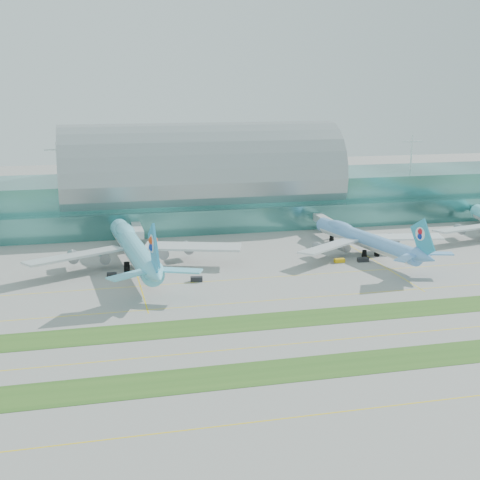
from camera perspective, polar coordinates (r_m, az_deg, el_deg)
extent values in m
plane|color=gray|center=(174.65, 4.17, -7.02)|extent=(700.00, 700.00, 0.00)
cube|color=#3D7A75|center=(294.57, -3.35, 3.53)|extent=(340.00, 42.00, 20.00)
cube|color=#3D7A75|center=(272.34, -2.46, 1.64)|extent=(340.00, 8.00, 10.00)
ellipsoid|color=#9EA5A8|center=(292.99, -3.38, 5.46)|extent=(340.00, 46.20, 16.17)
cylinder|color=white|center=(291.96, -3.40, 7.01)|extent=(0.80, 0.80, 16.00)
cube|color=#B2B7B7|center=(257.60, -8.79, 0.91)|extent=(3.50, 22.00, 3.00)
cylinder|color=black|center=(248.69, -8.57, -0.37)|extent=(1.00, 1.00, 4.00)
cube|color=#B2B7B7|center=(273.46, 7.07, 1.71)|extent=(3.50, 22.00, 3.00)
cylinder|color=black|center=(265.09, 7.79, 0.53)|extent=(1.00, 1.00, 4.00)
cube|color=#2D591E|center=(150.19, 7.41, -10.64)|extent=(420.00, 12.00, 0.08)
cube|color=#2D591E|center=(176.42, 3.98, -6.79)|extent=(420.00, 12.00, 0.08)
cube|color=yellow|center=(133.61, 10.50, -14.01)|extent=(420.00, 0.35, 0.01)
cube|color=yellow|center=(162.28, 5.66, -8.70)|extent=(420.00, 0.35, 0.01)
cube|color=yellow|center=(190.87, 2.56, -5.18)|extent=(420.00, 0.35, 0.01)
cube|color=yellow|center=(211.10, 0.94, -3.31)|extent=(420.00, 0.35, 0.01)
cylinder|color=#68CBE5|center=(224.37, -9.03, -0.70)|extent=(12.45, 67.51, 6.72)
ellipsoid|color=#68CBE5|center=(242.04, -9.77, 0.77)|extent=(8.11, 20.89, 4.79)
cone|color=#68CBE5|center=(259.25, -10.34, 1.18)|extent=(7.16, 5.97, 6.72)
cone|color=#68CBE5|center=(187.97, -7.16, -3.04)|extent=(7.19, 10.26, 6.38)
cube|color=silver|center=(220.31, -13.94, -1.32)|extent=(32.68, 21.99, 1.32)
cylinder|color=#96989E|center=(226.88, -12.80, -1.42)|extent=(4.18, 6.25, 3.68)
cube|color=silver|center=(226.16, -4.06, -0.56)|extent=(33.47, 17.35, 1.32)
cylinder|color=#96989E|center=(231.16, -5.58, -0.87)|extent=(4.18, 6.25, 3.68)
cube|color=#319FDB|center=(188.20, -7.35, -0.87)|extent=(1.87, 14.24, 15.62)
cylinder|color=white|center=(188.84, -7.43, -0.31)|extent=(1.42, 5.27, 5.20)
cylinder|color=black|center=(250.08, -9.94, -0.43)|extent=(1.95, 1.95, 3.25)
cylinder|color=black|center=(221.04, -9.63, -2.28)|extent=(1.95, 1.95, 3.25)
cylinder|color=black|center=(222.03, -7.97, -2.15)|extent=(1.95, 1.95, 3.25)
cylinder|color=#6AA7E9|center=(242.38, 10.63, 0.04)|extent=(17.48, 56.24, 5.63)
ellipsoid|color=#6AA7E9|center=(254.58, 8.56, 1.13)|extent=(8.87, 17.87, 4.01)
cone|color=#6AA7E9|center=(266.80, 6.81, 1.42)|extent=(6.47, 5.64, 5.63)
cone|color=#6AA7E9|center=(218.12, 15.54, -1.45)|extent=(6.97, 9.13, 5.35)
cube|color=silver|center=(231.92, 7.62, -0.55)|extent=(26.38, 21.00, 1.11)
cylinder|color=gray|center=(238.54, 7.78, -0.63)|extent=(4.08, 5.54, 3.09)
cube|color=silver|center=(250.91, 13.89, 0.25)|extent=(28.02, 11.35, 1.11)
cylinder|color=gray|center=(252.55, 12.45, -0.03)|extent=(4.08, 5.54, 3.09)
cube|color=#2B9BC0|center=(218.08, 15.32, 0.11)|extent=(3.07, 11.78, 13.10)
cylinder|color=white|center=(218.45, 15.19, 0.51)|extent=(1.73, 4.44, 4.36)
cylinder|color=black|center=(260.41, 7.83, 0.15)|extent=(1.64, 1.64, 2.73)
cylinder|color=black|center=(238.98, 10.57, -1.18)|extent=(1.64, 1.64, 2.73)
cylinder|color=black|center=(242.16, 11.61, -1.04)|extent=(1.64, 1.64, 2.73)
cone|color=#70E7F8|center=(308.22, 19.40, 2.44)|extent=(6.61, 5.67, 5.91)
cube|color=white|center=(271.21, 18.81, 0.96)|extent=(29.49, 13.25, 1.16)
cylinder|color=#999AA2|center=(277.91, 19.19, 0.80)|extent=(4.06, 5.70, 3.24)
cube|color=black|center=(217.12, -10.89, -2.91)|extent=(3.23, 1.67, 1.24)
cube|color=black|center=(208.28, -3.74, -3.35)|extent=(4.00, 2.31, 1.57)
cube|color=#E7AD0D|center=(231.69, 8.48, -1.75)|extent=(3.55, 1.70, 1.33)
cube|color=black|center=(233.88, 10.45, -1.66)|extent=(3.95, 1.84, 1.48)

